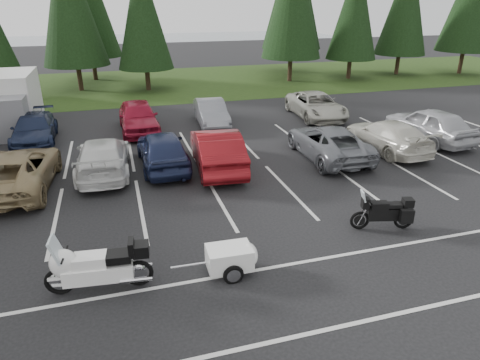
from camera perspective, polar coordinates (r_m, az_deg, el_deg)
The scene contains 22 objects.
ground at distance 14.24m, azimuth -3.91°, elevation -4.44°, with size 120.00×120.00×0.00m, color black.
grass_strip at distance 37.04m, azimuth -12.43°, elevation 12.35°, with size 80.00×16.00×0.01m, color #1F3811.
lake_water at distance 68.00m, azimuth -11.33°, elevation 17.12°, with size 70.00×50.00×0.02m, color gray.
box_truck at distance 25.94m, azimuth -28.41°, elevation 8.96°, with size 2.40×5.60×2.90m, color silver, non-canonical shape.
stall_markings at distance 16.01m, azimuth -5.51°, elevation -1.24°, with size 32.00×16.00×0.01m, color silver.
conifer_5 at distance 34.07m, azimuth -12.91°, elevation 20.97°, with size 4.14×4.14×9.63m.
conifer_7 at distance 39.67m, azimuth 15.08°, elevation 21.27°, with size 4.27×4.27×9.94m.
conifer_8 at distance 43.36m, azimuth 21.25°, elevation 21.13°, with size 4.53×4.53×10.56m.
car_near_2 at distance 17.72m, azimuth -27.65°, elevation 1.16°, with size 2.48×5.38×1.49m, color #927D55.
car_near_3 at distance 18.02m, azimuth -17.81°, elevation 3.00°, with size 2.02×4.96×1.44m, color silver.
car_near_4 at distance 18.07m, azimuth -10.30°, elevation 4.05°, with size 1.87×4.64×1.58m, color #1C2446.
car_near_5 at distance 17.70m, azimuth -3.11°, elevation 4.13°, with size 1.76×5.04×1.66m, color maroon.
car_near_6 at distance 19.35m, azimuth 11.68°, elevation 4.98°, with size 2.36×5.13×1.43m, color slate.
car_near_7 at distance 21.00m, azimuth 18.97°, elevation 5.61°, with size 1.99×4.89×1.42m, color beige.
car_near_8 at distance 23.22m, azimuth 23.90°, elevation 6.80°, with size 1.97×4.90×1.67m, color #AFB0B4.
car_far_1 at distance 23.27m, azimuth -25.74°, elevation 6.12°, with size 1.91×4.70×1.36m, color #17203B.
car_far_2 at distance 23.40m, azimuth -13.41°, elevation 8.21°, with size 1.91×4.76×1.62m, color maroon.
car_far_3 at distance 24.04m, azimuth -3.87°, elevation 8.91°, with size 1.49×4.26×1.40m, color slate.
car_far_4 at distance 26.06m, azimuth 10.12°, elevation 9.76°, with size 2.39×5.18×1.44m, color #A9A89B.
touring_motorcycle at distance 10.89m, azimuth -18.45°, elevation -10.38°, with size 2.82×0.87×1.56m, color white, non-canonical shape.
cargo_trailer at distance 11.14m, azimuth -1.43°, elevation -10.64°, with size 1.65×0.93×0.77m, color white, non-canonical shape.
adventure_motorcycle at distance 13.71m, azimuth 18.54°, elevation -3.77°, with size 2.16×0.75×1.31m, color black, non-canonical shape.
Camera 1 is at (-2.65, -12.36, 6.57)m, focal length 32.00 mm.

